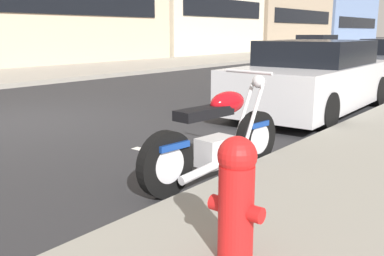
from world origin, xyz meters
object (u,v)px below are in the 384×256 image
Objects in this scene: parked_motorcycle at (218,139)px; car_opposite_curb at (317,47)px; fire_hydrant at (236,196)px; parked_car_at_intersection at (315,78)px.

car_opposite_curb is at bearing 26.18° from parked_motorcycle.
car_opposite_curb is 25.38m from fire_hydrant.
car_opposite_curb is 5.95× the size of fire_hydrant.
car_opposite_curb reaches higher than parked_motorcycle.
parked_car_at_intersection reaches higher than car_opposite_curb.
parked_car_at_intersection is at bearing 24.04° from car_opposite_curb.
parked_car_at_intersection is at bearing 19.04° from fire_hydrant.
fire_hydrant is at bearing -135.80° from parked_motorcycle.
parked_motorcycle reaches higher than fire_hydrant.
parked_car_at_intersection is 19.16m from car_opposite_curb.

